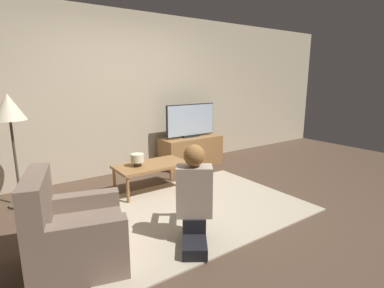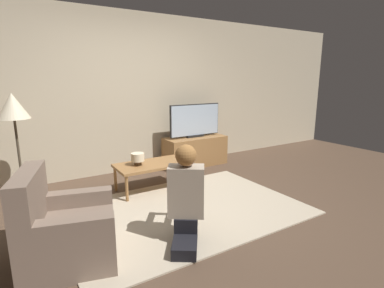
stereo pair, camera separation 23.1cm
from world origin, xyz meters
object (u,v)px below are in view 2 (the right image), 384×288
Objects in this scene: tv at (195,120)px; table_lamp at (138,158)px; floor_lamp at (13,112)px; armchair at (65,232)px; person_kneeling at (186,194)px; coffee_table at (152,166)px.

table_lamp is at bearing -152.52° from tv.
tv is at bearing 4.97° from floor_lamp.
armchair is 0.95× the size of person_kneeling.
person_kneeling is (1.04, -0.27, 0.22)m from armchair.
armchair is 1.10m from person_kneeling.
tv is 1.11× the size of armchair.
tv is 0.72× the size of floor_lamp.
floor_lamp reaches higher than armchair.
floor_lamp is 1.89m from armchair.
floor_lamp is at bearing -175.03° from tv.
armchair is at bearing -139.08° from coffee_table.
floor_lamp is 7.69× the size of table_lamp.
tv is 5.54× the size of table_lamp.
tv is 2.79m from floor_lamp.
person_kneeling reaches higher than armchair.
coffee_table is (-1.19, -0.74, -0.47)m from tv.
table_lamp is (1.14, 1.18, 0.22)m from armchair.
floor_lamp is 2.41m from person_kneeling.
tv reaches higher than armchair.
tv is at bearing 31.87° from coffee_table.
coffee_table is at bearing -5.49° from table_lamp.
coffee_table is 1.04× the size of person_kneeling.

